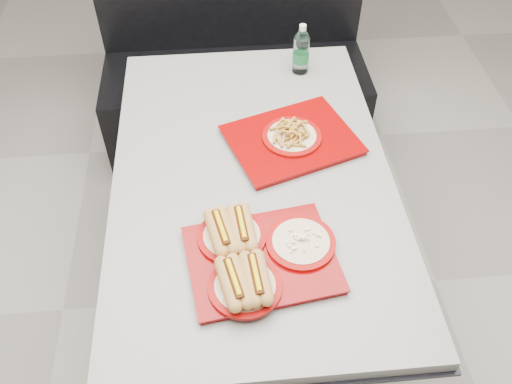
{
  "coord_description": "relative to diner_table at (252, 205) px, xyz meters",
  "views": [
    {
      "loc": [
        -0.1,
        -1.23,
        2.0
      ],
      "look_at": [
        -0.0,
        -0.16,
        0.83
      ],
      "focal_mm": 38.0,
      "sensor_mm": 36.0,
      "label": 1
    }
  ],
  "objects": [
    {
      "name": "tray_near",
      "position": [
        -0.02,
        -0.36,
        0.2
      ],
      "size": [
        0.45,
        0.38,
        0.09
      ],
      "rotation": [
        0.0,
        0.0,
        0.14
      ],
      "color": "#7C0303",
      "rests_on": "diner_table"
    },
    {
      "name": "tray_far",
      "position": [
        0.15,
        0.13,
        0.19
      ],
      "size": [
        0.5,
        0.44,
        0.08
      ],
      "rotation": [
        0.0,
        0.0,
        0.33
      ],
      "color": "#7C0303",
      "rests_on": "diner_table"
    },
    {
      "name": "water_bottle",
      "position": [
        0.23,
        0.54,
        0.25
      ],
      "size": [
        0.06,
        0.06,
        0.2
      ],
      "rotation": [
        0.0,
        0.0,
        -0.42
      ],
      "color": "silver",
      "rests_on": "diner_table"
    },
    {
      "name": "ground",
      "position": [
        0.0,
        0.0,
        -0.58
      ],
      "size": [
        6.0,
        6.0,
        0.0
      ],
      "primitive_type": "plane",
      "color": "#A19C90",
      "rests_on": "ground"
    },
    {
      "name": "booth_bench",
      "position": [
        0.0,
        1.09,
        -0.18
      ],
      "size": [
        1.3,
        0.57,
        1.35
      ],
      "color": "black",
      "rests_on": "ground"
    },
    {
      "name": "diner_table",
      "position": [
        0.0,
        0.0,
        0.0
      ],
      "size": [
        0.92,
        1.42,
        0.75
      ],
      "color": "black",
      "rests_on": "ground"
    }
  ]
}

